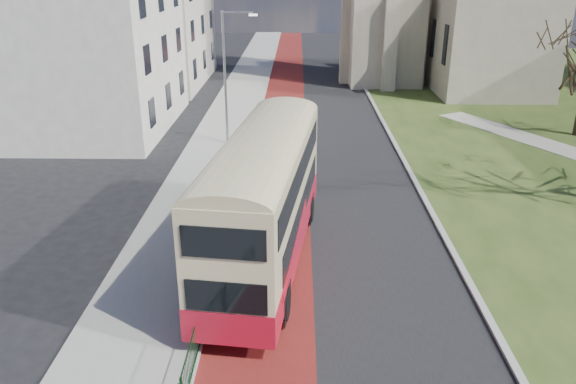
{
  "coord_description": "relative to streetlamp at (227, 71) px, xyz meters",
  "views": [
    {
      "loc": [
        -0.09,
        -16.08,
        10.62
      ],
      "look_at": [
        -0.45,
        5.09,
        2.0
      ],
      "focal_mm": 35.0,
      "sensor_mm": 36.0,
      "label": 1
    }
  ],
  "objects": [
    {
      "name": "streetlamp",
      "position": [
        0.0,
        0.0,
        0.0
      ],
      "size": [
        2.13,
        0.18,
        8.0
      ],
      "color": "gray",
      "rests_on": "pavement_west"
    },
    {
      "name": "ground",
      "position": [
        4.35,
        -18.0,
        -4.59
      ],
      "size": [
        160.0,
        160.0,
        0.0
      ],
      "primitive_type": "plane",
      "color": "black",
      "rests_on": "ground"
    },
    {
      "name": "kerb_west",
      "position": [
        1.35,
        2.0,
        -4.53
      ],
      "size": [
        0.25,
        120.0,
        0.13
      ],
      "primitive_type": "cube",
      "color": "#999993",
      "rests_on": "ground"
    },
    {
      "name": "pavement_west",
      "position": [
        -0.65,
        2.0,
        -4.53
      ],
      "size": [
        4.0,
        120.0,
        0.12
      ],
      "primitive_type": "cube",
      "color": "gray",
      "rests_on": "ground"
    },
    {
      "name": "street_block_far",
      "position": [
        -9.65,
        20.0,
        1.17
      ],
      "size": [
        10.3,
        16.3,
        11.5
      ],
      "color": "beige",
      "rests_on": "ground"
    },
    {
      "name": "kerb_east",
      "position": [
        10.45,
        4.0,
        -4.53
      ],
      "size": [
        0.25,
        80.0,
        0.13
      ],
      "primitive_type": "cube",
      "color": "#999993",
      "rests_on": "ground"
    },
    {
      "name": "road_carriageway",
      "position": [
        5.85,
        2.0,
        -4.59
      ],
      "size": [
        9.0,
        120.0,
        0.01
      ],
      "primitive_type": "cube",
      "color": "black",
      "rests_on": "ground"
    },
    {
      "name": "bus",
      "position": [
        3.08,
        -15.14,
        -1.78
      ],
      "size": [
        4.19,
        12.03,
        4.93
      ],
      "rotation": [
        0.0,
        0.0,
        -0.13
      ],
      "color": "#AE1024",
      "rests_on": "ground"
    },
    {
      "name": "pedestrian_railing",
      "position": [
        1.4,
        -14.0,
        -4.04
      ],
      "size": [
        0.07,
        24.0,
        1.12
      ],
      "color": "#0D3A17",
      "rests_on": "ground"
    },
    {
      "name": "bus_lane",
      "position": [
        3.15,
        2.0,
        -4.59
      ],
      "size": [
        3.4,
        120.0,
        0.01
      ],
      "primitive_type": "cube",
      "color": "#591414",
      "rests_on": "ground"
    },
    {
      "name": "street_block_near",
      "position": [
        -9.65,
        4.0,
        1.92
      ],
      "size": [
        10.3,
        14.3,
        13.0
      ],
      "color": "beige",
      "rests_on": "ground"
    }
  ]
}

